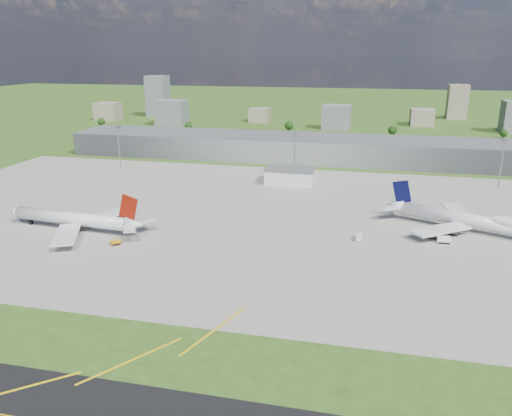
% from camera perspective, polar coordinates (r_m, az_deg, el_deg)
% --- Properties ---
extents(ground, '(1400.00, 1400.00, 0.00)m').
position_cam_1_polar(ground, '(326.19, 3.56, 5.12)').
color(ground, '#334F18').
rests_on(ground, ground).
extents(apron, '(360.00, 190.00, 0.08)m').
position_cam_1_polar(apron, '(219.95, 1.41, -0.99)').
color(apron, gray).
rests_on(apron, ground).
extents(terminal, '(300.00, 42.00, 15.00)m').
position_cam_1_polar(terminal, '(339.21, 4.00, 6.89)').
color(terminal, gray).
rests_on(terminal, ground).
extents(ops_building, '(26.00, 16.00, 8.00)m').
position_cam_1_polar(ops_building, '(275.65, 3.92, 3.66)').
color(ops_building, silver).
rests_on(ops_building, ground).
extents(mast_west, '(3.50, 2.00, 25.90)m').
position_cam_1_polar(mast_west, '(321.98, -15.47, 7.57)').
color(mast_west, gray).
rests_on(mast_west, ground).
extents(mast_center, '(3.50, 2.00, 25.90)m').
position_cam_1_polar(mast_center, '(287.27, 4.45, 7.01)').
color(mast_center, gray).
rests_on(mast_center, ground).
extents(mast_east, '(3.50, 2.00, 25.90)m').
position_cam_1_polar(mast_east, '(292.54, 26.37, 5.43)').
color(mast_east, gray).
rests_on(mast_east, ground).
extents(airliner_red_twin, '(63.72, 49.45, 17.47)m').
position_cam_1_polar(airliner_red_twin, '(214.66, -19.87, -1.24)').
color(airliner_red_twin, white).
rests_on(airliner_red_twin, ground).
extents(airliner_blue_quad, '(63.87, 48.60, 17.51)m').
position_cam_1_polar(airliner_blue_quad, '(217.93, 23.33, -1.31)').
color(airliner_blue_quad, white).
rests_on(airliner_blue_quad, ground).
extents(tug_yellow, '(4.17, 4.00, 1.82)m').
position_cam_1_polar(tug_yellow, '(195.36, -15.76, -3.82)').
color(tug_yellow, '#CB7C0B').
rests_on(tug_yellow, ground).
extents(van_white_near, '(2.51, 5.27, 2.65)m').
position_cam_1_polar(van_white_near, '(196.34, 11.71, -3.29)').
color(van_white_near, white).
rests_on(van_white_near, ground).
extents(van_white_far, '(5.13, 2.68, 2.58)m').
position_cam_1_polar(van_white_far, '(202.42, 20.68, -3.46)').
color(van_white_far, white).
rests_on(van_white_far, ground).
extents(bldg_far_w, '(24.00, 20.00, 18.00)m').
position_cam_1_polar(bldg_far_w, '(558.52, -16.56, 10.56)').
color(bldg_far_w, gray).
rests_on(bldg_far_w, ground).
extents(bldg_w, '(28.00, 22.00, 24.00)m').
position_cam_1_polar(bldg_w, '(505.60, -9.61, 10.71)').
color(bldg_w, slate).
rests_on(bldg_w, ground).
extents(bldg_cw, '(20.00, 18.00, 14.00)m').
position_cam_1_polar(bldg_cw, '(520.40, 0.44, 10.58)').
color(bldg_cw, gray).
rests_on(bldg_cw, ground).
extents(bldg_c, '(26.00, 20.00, 22.00)m').
position_cam_1_polar(bldg_c, '(479.14, 9.19, 10.24)').
color(bldg_c, slate).
rests_on(bldg_c, ground).
extents(bldg_ce, '(22.00, 24.00, 16.00)m').
position_cam_1_polar(bldg_ce, '(520.50, 18.43, 9.81)').
color(bldg_ce, gray).
rests_on(bldg_ce, ground).
extents(bldg_tall_w, '(22.00, 20.00, 44.00)m').
position_cam_1_polar(bldg_tall_w, '(575.15, -11.15, 12.43)').
color(bldg_tall_w, slate).
rests_on(bldg_tall_w, ground).
extents(bldg_tall_e, '(20.00, 18.00, 36.00)m').
position_cam_1_polar(bldg_tall_e, '(583.64, 22.00, 11.18)').
color(bldg_tall_e, gray).
rests_on(bldg_tall_e, ground).
extents(tree_far_w, '(7.20, 7.20, 8.80)m').
position_cam_1_polar(tree_far_w, '(505.99, -17.26, 9.40)').
color(tree_far_w, '#382314').
rests_on(tree_far_w, ground).
extents(tree_w, '(6.75, 6.75, 8.25)m').
position_cam_1_polar(tree_w, '(463.30, -7.73, 9.30)').
color(tree_w, '#382314').
rests_on(tree_w, ground).
extents(tree_c, '(8.10, 8.10, 9.90)m').
position_cam_1_polar(tree_c, '(454.68, 3.78, 9.39)').
color(tree_c, '#382314').
rests_on(tree_c, ground).
extents(tree_e, '(7.65, 7.65, 9.35)m').
position_cam_1_polar(tree_e, '(444.58, 15.33, 8.58)').
color(tree_e, '#382314').
rests_on(tree_e, ground).
extents(tree_far_e, '(6.30, 6.30, 7.70)m').
position_cam_1_polar(tree_far_e, '(467.08, 26.45, 7.67)').
color(tree_far_e, '#382314').
rests_on(tree_far_e, ground).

